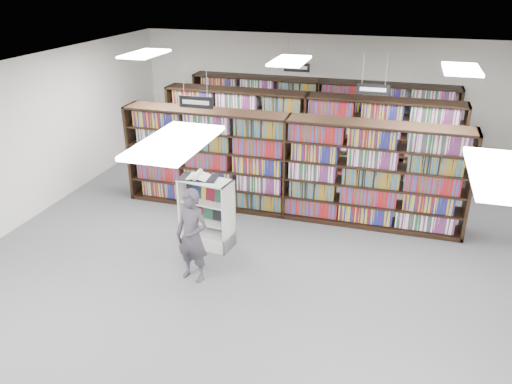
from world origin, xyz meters
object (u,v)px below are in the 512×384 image
(open_book, at_px, (198,176))
(shopper, at_px, (192,236))
(endcap_display, at_px, (208,222))
(bookshelf_row_near, at_px, (287,167))

(open_book, distance_m, shopper, 1.31)
(open_book, bearing_deg, endcap_display, -6.59)
(bookshelf_row_near, bearing_deg, shopper, -107.72)
(endcap_display, relative_size, open_book, 1.88)
(endcap_display, xyz_separation_m, open_book, (-0.16, 0.01, 0.89))
(open_book, bearing_deg, shopper, -77.80)
(bookshelf_row_near, distance_m, endcap_display, 2.08)
(bookshelf_row_near, xyz_separation_m, endcap_display, (-1.08, -1.67, -0.59))
(shopper, bearing_deg, bookshelf_row_near, 83.56)
(endcap_display, xyz_separation_m, shopper, (0.18, -1.13, 0.33))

